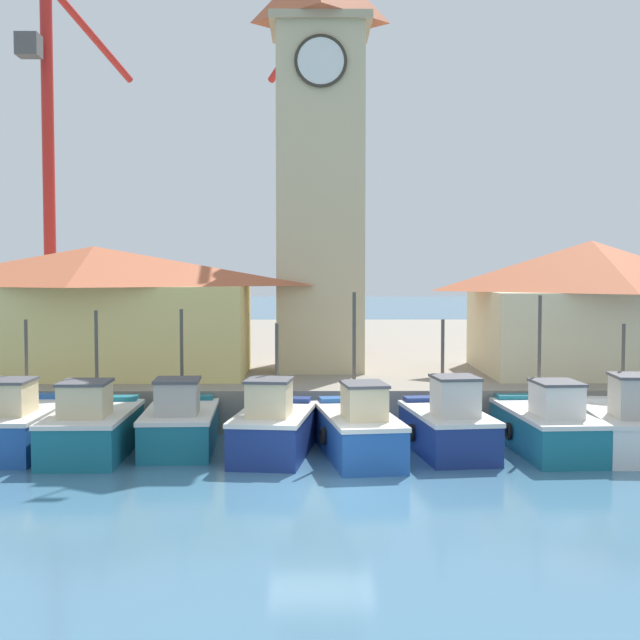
# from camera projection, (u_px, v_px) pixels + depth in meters

# --- Properties ---
(ground_plane) EXTENTS (300.00, 300.00, 0.00)m
(ground_plane) POSITION_uv_depth(u_px,v_px,m) (322.00, 488.00, 21.19)
(ground_plane) COLOR teal
(quay_wharf) EXTENTS (120.00, 40.00, 1.36)m
(quay_wharf) POSITION_uv_depth(u_px,v_px,m) (316.00, 353.00, 48.17)
(quay_wharf) COLOR gray
(quay_wharf) RESTS_ON ground
(fishing_boat_far_left) EXTENTS (2.10, 4.97, 3.75)m
(fishing_boat_far_left) POSITION_uv_depth(u_px,v_px,m) (20.00, 425.00, 25.42)
(fishing_boat_far_left) COLOR #2356A8
(fishing_boat_far_left) RESTS_ON ground
(fishing_boat_left_outer) EXTENTS (2.25, 4.80, 4.04)m
(fishing_boat_left_outer) POSITION_uv_depth(u_px,v_px,m) (92.00, 428.00, 24.93)
(fishing_boat_left_outer) COLOR #196B7F
(fishing_boat_left_outer) RESTS_ON ground
(fishing_boat_left_inner) EXTENTS (2.23, 4.62, 4.04)m
(fishing_boat_left_inner) POSITION_uv_depth(u_px,v_px,m) (180.00, 424.00, 25.74)
(fishing_boat_left_inner) COLOR #196B7F
(fishing_boat_left_inner) RESTS_ON ground
(fishing_boat_mid_left) EXTENTS (2.44, 4.55, 3.69)m
(fishing_boat_mid_left) POSITION_uv_depth(u_px,v_px,m) (273.00, 428.00, 24.82)
(fishing_boat_mid_left) COLOR navy
(fishing_boat_mid_left) RESTS_ON ground
(fishing_boat_center) EXTENTS (2.46, 5.19, 4.57)m
(fishing_boat_center) POSITION_uv_depth(u_px,v_px,m) (358.00, 430.00, 24.64)
(fishing_boat_center) COLOR #2356A8
(fishing_boat_center) RESTS_ON ground
(fishing_boat_mid_right) EXTENTS (2.43, 4.69, 3.77)m
(fishing_boat_mid_right) POSITION_uv_depth(u_px,v_px,m) (448.00, 426.00, 25.24)
(fishing_boat_mid_right) COLOR navy
(fishing_boat_mid_right) RESTS_ON ground
(fishing_boat_right_inner) EXTENTS (2.23, 5.37, 4.45)m
(fishing_boat_right_inner) POSITION_uv_depth(u_px,v_px,m) (546.00, 426.00, 25.43)
(fishing_boat_right_inner) COLOR #196B7F
(fishing_boat_right_inner) RESTS_ON ground
(fishing_boat_right_outer) EXTENTS (2.41, 4.81, 3.65)m
(fishing_boat_right_outer) POSITION_uv_depth(u_px,v_px,m) (628.00, 426.00, 25.12)
(fishing_boat_right_outer) COLOR silver
(fishing_boat_right_outer) RESTS_ON ground
(clock_tower) EXTENTS (3.74, 3.74, 17.40)m
(clock_tower) POSITION_uv_depth(u_px,v_px,m) (320.00, 152.00, 33.69)
(clock_tower) COLOR beige
(clock_tower) RESTS_ON quay_wharf
(warehouse_left) EXTENTS (11.34, 5.43, 4.68)m
(warehouse_left) POSITION_uv_depth(u_px,v_px,m) (95.00, 309.00, 32.23)
(warehouse_left) COLOR #E5D17A
(warehouse_left) RESTS_ON quay_wharf
(warehouse_right) EXTENTS (8.49, 7.06, 4.92)m
(warehouse_right) POSITION_uv_depth(u_px,v_px,m) (591.00, 305.00, 33.19)
(warehouse_right) COLOR beige
(warehouse_right) RESTS_ON quay_wharf
(port_crane_near) EXTENTS (4.41, 6.48, 16.69)m
(port_crane_near) POSITION_uv_depth(u_px,v_px,m) (332.00, 223.00, 40.63)
(port_crane_near) COLOR maroon
(port_crane_near) RESTS_ON quay_wharf
(port_crane_far) EXTENTS (3.63, 8.58, 17.17)m
(port_crane_far) POSITION_uv_depth(u_px,v_px,m) (52.00, 215.00, 41.37)
(port_crane_far) COLOR maroon
(port_crane_far) RESTS_ON quay_wharf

